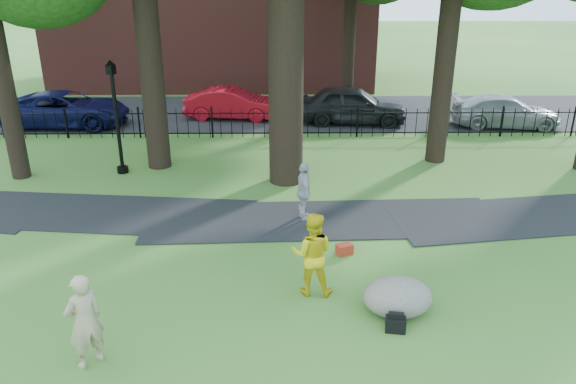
{
  "coord_description": "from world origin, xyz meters",
  "views": [
    {
      "loc": [
        -0.17,
        -10.48,
        6.82
      ],
      "look_at": [
        -0.0,
        2.0,
        1.66
      ],
      "focal_mm": 35.0,
      "sensor_mm": 36.0,
      "label": 1
    }
  ],
  "objects_px": {
    "woman": "(84,321)",
    "red_sedan": "(232,103)",
    "lamppost": "(117,119)",
    "boulder": "(398,295)",
    "man": "(312,254)"
  },
  "relations": [
    {
      "from": "woman",
      "to": "red_sedan",
      "type": "height_order",
      "value": "woman"
    },
    {
      "from": "lamppost",
      "to": "red_sedan",
      "type": "distance_m",
      "value": 7.94
    },
    {
      "from": "woman",
      "to": "boulder",
      "type": "bearing_deg",
      "value": 150.42
    },
    {
      "from": "woman",
      "to": "man",
      "type": "distance_m",
      "value": 4.78
    },
    {
      "from": "boulder",
      "to": "red_sedan",
      "type": "height_order",
      "value": "red_sedan"
    },
    {
      "from": "man",
      "to": "red_sedan",
      "type": "bearing_deg",
      "value": -71.44
    },
    {
      "from": "lamppost",
      "to": "red_sedan",
      "type": "relative_size",
      "value": 0.9
    },
    {
      "from": "woman",
      "to": "boulder",
      "type": "distance_m",
      "value": 6.12
    },
    {
      "from": "lamppost",
      "to": "red_sedan",
      "type": "height_order",
      "value": "lamppost"
    },
    {
      "from": "boulder",
      "to": "lamppost",
      "type": "xyz_separation_m",
      "value": [
        -7.9,
        8.47,
        1.47
      ]
    },
    {
      "from": "woman",
      "to": "lamppost",
      "type": "distance_m",
      "value": 10.27
    },
    {
      "from": "man",
      "to": "lamppost",
      "type": "distance_m",
      "value": 9.88
    },
    {
      "from": "woman",
      "to": "red_sedan",
      "type": "xyz_separation_m",
      "value": [
        1.24,
        17.17,
        -0.22
      ]
    },
    {
      "from": "man",
      "to": "lamppost",
      "type": "height_order",
      "value": "lamppost"
    },
    {
      "from": "lamppost",
      "to": "boulder",
      "type": "bearing_deg",
      "value": -22.61
    }
  ]
}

